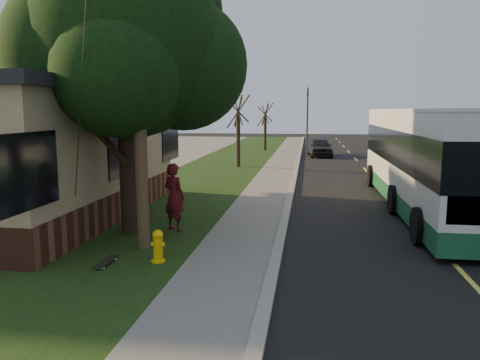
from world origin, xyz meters
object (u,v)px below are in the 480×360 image
(skateboarder, at_px, (174,197))
(bare_tree_far, at_px, (265,127))
(fire_hydrant, at_px, (158,246))
(distant_car, at_px, (320,147))
(bare_tree_near, at_px, (238,132))
(utility_pole, at_px, (138,59))
(transit_bus, at_px, (431,156))
(traffic_signal, at_px, (307,113))
(skateboard_main, at_px, (106,262))
(dumpster, at_px, (50,185))
(leafy_tree, at_px, (128,45))

(skateboarder, bearing_deg, bare_tree_far, -63.41)
(fire_hydrant, height_order, distant_car, distant_car)
(bare_tree_near, bearing_deg, distant_car, 57.80)
(utility_pole, height_order, transit_bus, utility_pole)
(bare_tree_near, distance_m, skateboarder, 15.26)
(transit_bus, bearing_deg, distant_car, 100.24)
(fire_hydrant, distance_m, traffic_signal, 34.25)
(bare_tree_near, height_order, transit_bus, bare_tree_near)
(skateboarder, distance_m, distant_car, 23.60)
(traffic_signal, bearing_deg, skateboarder, -96.45)
(distant_car, bearing_deg, bare_tree_far, 132.55)
(fire_hydrant, relative_size, traffic_signal, 0.13)
(bare_tree_far, relative_size, skateboard_main, 4.63)
(skateboard_main, distance_m, distant_car, 26.79)
(bare_tree_near, bearing_deg, fire_hydrant, -87.14)
(transit_bus, height_order, skateboarder, transit_bus)
(distant_car, bearing_deg, dumpster, -122.22)
(fire_hydrant, distance_m, bare_tree_near, 18.10)
(leafy_tree, distance_m, skateboard_main, 5.88)
(transit_bus, xyz_separation_m, skateboard_main, (-8.57, -7.53, -1.73))
(transit_bus, bearing_deg, traffic_signal, 99.29)
(bare_tree_near, distance_m, bare_tree_far, 12.01)
(leafy_tree, xyz_separation_m, skateboard_main, (0.49, -2.99, -5.04))
(transit_bus, xyz_separation_m, skateboarder, (-7.92, -4.41, -0.83))
(bare_tree_near, height_order, skateboarder, bare_tree_near)
(utility_pole, distance_m, skateboard_main, 4.71)
(bare_tree_far, xyz_separation_m, distant_car, (4.50, -4.06, -1.31))
(bare_tree_near, xyz_separation_m, skateboard_main, (-0.18, -18.34, -2.02))
(utility_pole, distance_m, skateboarder, 4.03)
(leafy_tree, distance_m, distant_car, 24.39)
(leafy_tree, height_order, dumpster, leafy_tree)
(transit_bus, relative_size, distant_car, 3.14)
(bare_tree_near, bearing_deg, transit_bus, -52.19)
(fire_hydrant, xyz_separation_m, skateboarder, (-0.43, 2.78, 0.59))
(utility_pole, bearing_deg, transit_bus, 37.10)
(utility_pole, bearing_deg, leafy_tree, 117.60)
(skateboard_main, height_order, distant_car, distant_car)
(bare_tree_far, height_order, distant_car, bare_tree_far)
(utility_pole, xyz_separation_m, bare_tree_near, (-0.19, 17.01, -2.48))
(leafy_tree, height_order, skateboard_main, leafy_tree)
(distant_car, bearing_deg, transit_bus, -85.15)
(fire_hydrant, relative_size, utility_pole, 0.08)
(leafy_tree, bearing_deg, skateboarder, 6.77)
(bare_tree_near, height_order, dumpster, bare_tree_near)
(traffic_signal, bearing_deg, utility_pole, -96.58)
(leafy_tree, relative_size, skateboarder, 4.07)
(fire_hydrant, xyz_separation_m, skateboard_main, (-1.08, -0.34, -0.30))
(skateboarder, bearing_deg, distant_car, -74.41)
(bare_tree_far, height_order, dumpster, bare_tree_far)
(bare_tree_near, bearing_deg, skateboard_main, -90.58)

